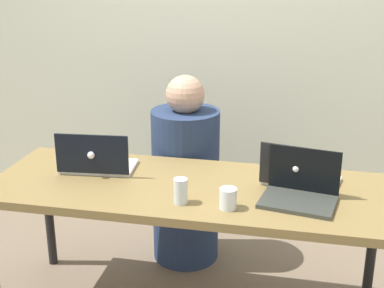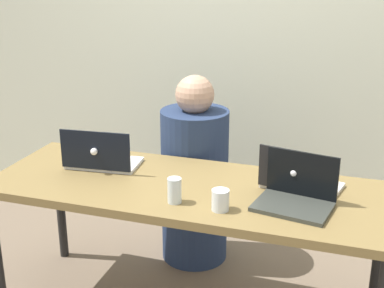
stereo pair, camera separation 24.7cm
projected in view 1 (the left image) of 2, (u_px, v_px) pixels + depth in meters
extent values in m
cube|color=silver|center=(230.00, 22.00, 3.40)|extent=(4.85, 0.10, 2.62)
cube|color=olive|center=(189.00, 189.00, 2.48)|extent=(1.87, 0.68, 0.04)
cylinder|color=black|center=(49.00, 212.00, 3.04)|extent=(0.05, 0.05, 0.66)
cylinder|color=black|center=(372.00, 245.00, 2.69)|extent=(0.05, 0.05, 0.66)
cylinder|color=navy|center=(186.00, 186.00, 3.08)|extent=(0.41, 0.41, 0.90)
sphere|color=tan|center=(185.00, 95.00, 2.91)|extent=(0.21, 0.21, 0.21)
cube|color=silver|center=(301.00, 180.00, 2.51)|extent=(0.38, 0.28, 0.02)
cube|color=black|center=(297.00, 167.00, 2.38)|extent=(0.33, 0.08, 0.19)
sphere|color=white|center=(296.00, 168.00, 2.36)|extent=(0.03, 0.03, 0.03)
cube|color=#383C36|center=(298.00, 202.00, 2.28)|extent=(0.35, 0.27, 0.02)
cube|color=black|center=(304.00, 169.00, 2.35)|extent=(0.31, 0.06, 0.20)
sphere|color=white|center=(305.00, 168.00, 2.36)|extent=(0.04, 0.04, 0.04)
cube|color=silver|center=(100.00, 166.00, 2.67)|extent=(0.37, 0.24, 0.02)
cube|color=black|center=(92.00, 154.00, 2.54)|extent=(0.35, 0.04, 0.19)
sphere|color=white|center=(91.00, 155.00, 2.52)|extent=(0.03, 0.03, 0.03)
cylinder|color=white|center=(228.00, 199.00, 2.23)|extent=(0.07, 0.07, 0.09)
cylinder|color=silver|center=(228.00, 203.00, 2.24)|extent=(0.07, 0.07, 0.05)
cylinder|color=silver|center=(181.00, 191.00, 2.28)|extent=(0.06, 0.06, 0.11)
cylinder|color=silver|center=(181.00, 196.00, 2.29)|extent=(0.05, 0.05, 0.06)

